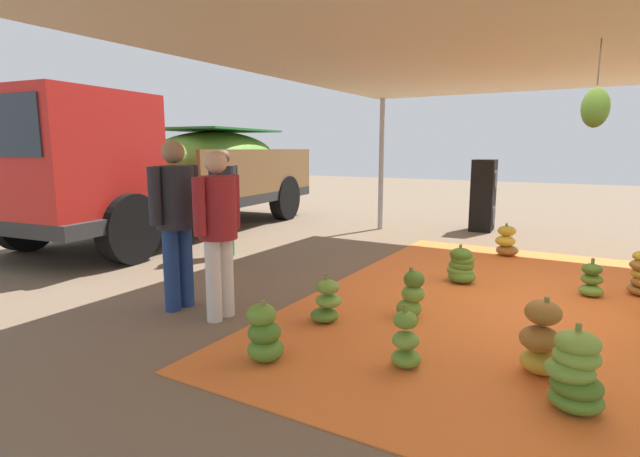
% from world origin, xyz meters
% --- Properties ---
extents(ground_plane, '(40.00, 40.00, 0.00)m').
position_xyz_m(ground_plane, '(0.00, 3.00, 0.00)').
color(ground_plane, brown).
extents(tarp_orange, '(5.91, 4.33, 0.01)m').
position_xyz_m(tarp_orange, '(0.00, 0.00, 0.01)').
color(tarp_orange, orange).
rests_on(tarp_orange, ground).
extents(tent_canopy, '(8.00, 7.00, 2.65)m').
position_xyz_m(tent_canopy, '(-0.00, -0.09, 2.57)').
color(tent_canopy, '#9EA0A5').
rests_on(tent_canopy, ground).
extents(banana_bunch_1, '(0.30, 0.32, 0.47)m').
position_xyz_m(banana_bunch_1, '(-1.43, 1.59, 0.20)').
color(banana_bunch_1, '#518428').
rests_on(banana_bunch_1, tarp_orange).
extents(banana_bunch_3, '(0.32, 0.32, 0.48)m').
position_xyz_m(banana_bunch_3, '(-1.95, 0.62, 0.21)').
color(banana_bunch_3, '#60932D').
rests_on(banana_bunch_3, tarp_orange).
extents(banana_bunch_4, '(0.43, 0.44, 0.47)m').
position_xyz_m(banana_bunch_4, '(0.58, 0.86, 0.21)').
color(banana_bunch_4, '#518428').
rests_on(banana_bunch_4, tarp_orange).
extents(banana_bunch_5, '(0.35, 0.35, 0.49)m').
position_xyz_m(banana_bunch_5, '(-0.89, 0.96, 0.22)').
color(banana_bunch_5, '#60932D').
rests_on(banana_bunch_5, tarp_orange).
extents(banana_bunch_7, '(0.40, 0.40, 0.48)m').
position_xyz_m(banana_bunch_7, '(-2.38, 1.60, 0.22)').
color(banana_bunch_7, '#518428').
rests_on(banana_bunch_7, tarp_orange).
extents(banana_bunch_8, '(0.46, 0.43, 0.58)m').
position_xyz_m(banana_bunch_8, '(-1.57, -0.25, 0.26)').
color(banana_bunch_8, gold).
rests_on(banana_bunch_8, tarp_orange).
extents(banana_bunch_9, '(0.46, 0.46, 0.50)m').
position_xyz_m(banana_bunch_9, '(2.43, 0.64, 0.22)').
color(banana_bunch_9, '#996628').
rests_on(banana_bunch_9, tarp_orange).
extents(banana_bunch_10, '(0.31, 0.28, 0.42)m').
position_xyz_m(banana_bunch_10, '(0.76, -0.52, 0.18)').
color(banana_bunch_10, '#6B9E38').
rests_on(banana_bunch_10, tarp_orange).
extents(banana_bunch_13, '(0.42, 0.43, 0.55)m').
position_xyz_m(banana_bunch_13, '(-1.98, -0.49, 0.24)').
color(banana_bunch_13, '#518428').
rests_on(banana_bunch_13, tarp_orange).
extents(cargo_truck_main, '(7.16, 3.19, 2.40)m').
position_xyz_m(cargo_truck_main, '(1.28, 6.51, 1.26)').
color(cargo_truck_main, '#2D2D2D').
rests_on(cargo_truck_main, ground).
extents(worker_0, '(0.59, 0.36, 1.60)m').
position_xyz_m(worker_0, '(-1.83, 2.54, 0.93)').
color(worker_0, silver).
rests_on(worker_0, ground).
extents(worker_1, '(0.62, 0.38, 1.70)m').
position_xyz_m(worker_1, '(-1.81, 3.11, 0.99)').
color(worker_1, navy).
rests_on(worker_1, ground).
extents(worker_2, '(0.59, 0.36, 1.60)m').
position_xyz_m(worker_2, '(0.28, 4.31, 0.93)').
color(worker_2, '#337A4C').
rests_on(worker_2, ground).
extents(speaker_stack, '(0.61, 0.47, 1.41)m').
position_xyz_m(speaker_stack, '(4.66, 1.47, 0.70)').
color(speaker_stack, black).
rests_on(speaker_stack, ground).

